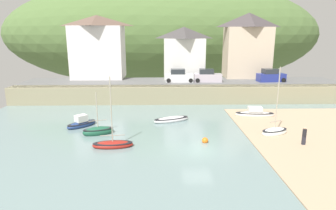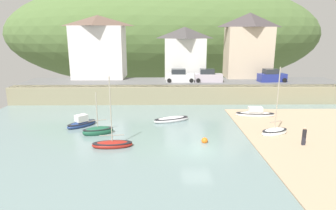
{
  "view_description": "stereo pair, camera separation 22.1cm",
  "coord_description": "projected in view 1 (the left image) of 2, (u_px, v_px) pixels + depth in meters",
  "views": [
    {
      "loc": [
        -3.03,
        -22.79,
        9.54
      ],
      "look_at": [
        -2.34,
        7.54,
        2.03
      ],
      "focal_mm": 31.06,
      "sensor_mm": 36.0,
      "label": 1
    },
    {
      "loc": [
        -2.81,
        -22.8,
        9.54
      ],
      "look_at": [
        -2.34,
        7.54,
        2.03
      ],
      "focal_mm": 31.06,
      "sensor_mm": 36.0,
      "label": 2
    }
  ],
  "objects": [
    {
      "name": "person_on_slipway",
      "position": [
        304.0,
        135.0,
        25.12
      ],
      "size": [
        0.34,
        0.34,
        1.62
      ],
      "color": "#282833",
      "rests_on": "ground"
    },
    {
      "name": "mooring_buoy",
      "position": [
        205.0,
        141.0,
        26.08
      ],
      "size": [
        0.58,
        0.58,
        0.58
      ],
      "color": "orange",
      "rests_on": "ground"
    },
    {
      "name": "waterfront_building_left",
      "position": [
        98.0,
        47.0,
        46.85
      ],
      "size": [
        8.4,
        6.12,
        9.94
      ],
      "color": "white",
      "rests_on": "ground"
    },
    {
      "name": "parked_car_by_wall",
      "position": [
        208.0,
        76.0,
        43.88
      ],
      "size": [
        4.18,
        1.9,
        1.95
      ],
      "rotation": [
        0.0,
        0.0,
        -0.05
      ],
      "color": "#BCB1BF",
      "rests_on": "ground"
    },
    {
      "name": "hillside_backdrop",
      "position": [
        162.0,
        34.0,
        75.76
      ],
      "size": [
        80.0,
        44.0,
        26.45
      ],
      "color": "#506D38",
      "rests_on": "ground"
    },
    {
      "name": "parked_car_near_slipway",
      "position": [
        179.0,
        76.0,
        43.79
      ],
      "size": [
        4.15,
        1.82,
        1.95
      ],
      "rotation": [
        0.0,
        0.0,
        -0.03
      ],
      "color": "silver",
      "rests_on": "ground"
    },
    {
      "name": "motorboat_with_cabin",
      "position": [
        274.0,
        132.0,
        28.02
      ],
      "size": [
        3.16,
        2.3,
        6.76
      ],
      "rotation": [
        0.0,
        0.0,
        0.4
      ],
      "color": "white",
      "rests_on": "ground"
    },
    {
      "name": "waterfront_building_centre",
      "position": [
        184.0,
        52.0,
        47.37
      ],
      "size": [
        6.71,
        5.95,
        8.16
      ],
      "color": "silver",
      "rests_on": "ground"
    },
    {
      "name": "sailboat_far_left",
      "position": [
        82.0,
        123.0,
        30.52
      ],
      "size": [
        3.25,
        3.27,
        1.41
      ],
      "rotation": [
        0.0,
        0.0,
        0.8
      ],
      "color": "navy",
      "rests_on": "ground"
    },
    {
      "name": "quay_seawall",
      "position": [
        183.0,
        93.0,
        41.14
      ],
      "size": [
        48.0,
        9.4,
        2.4
      ],
      "color": "gray",
      "rests_on": "ground"
    },
    {
      "name": "sailboat_white_hull",
      "position": [
        255.0,
        114.0,
        34.32
      ],
      "size": [
        4.66,
        1.76,
        1.29
      ],
      "rotation": [
        0.0,
        0.0,
        -0.08
      ],
      "color": "silver",
      "rests_on": "ground"
    },
    {
      "name": "sailboat_blue_trim",
      "position": [
        171.0,
        119.0,
        32.32
      ],
      "size": [
        4.3,
        2.69,
        0.68
      ],
      "rotation": [
        0.0,
        0.0,
        0.38
      ],
      "color": "white",
      "rests_on": "ground"
    },
    {
      "name": "dinghy_open_wooden",
      "position": [
        98.0,
        131.0,
        28.19
      ],
      "size": [
        3.18,
        2.1,
        4.36
      ],
      "rotation": [
        0.0,
        0.0,
        0.33
      ],
      "color": "#1E573D",
      "rests_on": "ground"
    },
    {
      "name": "parked_car_end_of_row",
      "position": [
        271.0,
        76.0,
        44.1
      ],
      "size": [
        4.27,
        2.17,
        1.95
      ],
      "rotation": [
        0.0,
        0.0,
        0.12
      ],
      "color": "navy",
      "rests_on": "ground"
    },
    {
      "name": "waterfront_building_right",
      "position": [
        247.0,
        45.0,
        47.34
      ],
      "size": [
        7.48,
        4.72,
        10.35
      ],
      "color": "beige",
      "rests_on": "ground"
    },
    {
      "name": "sailboat_tall_mast",
      "position": [
        113.0,
        144.0,
        25.03
      ],
      "size": [
        3.6,
        1.66,
        6.27
      ],
      "rotation": [
        0.0,
        0.0,
        0.09
      ],
      "color": "maroon",
      "rests_on": "ground"
    }
  ]
}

